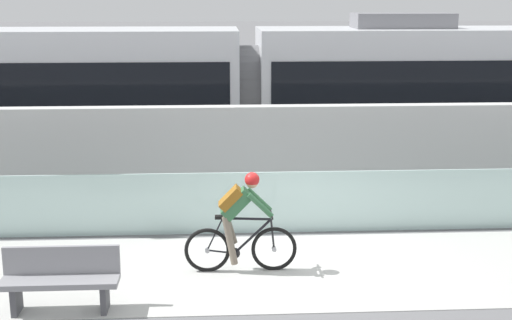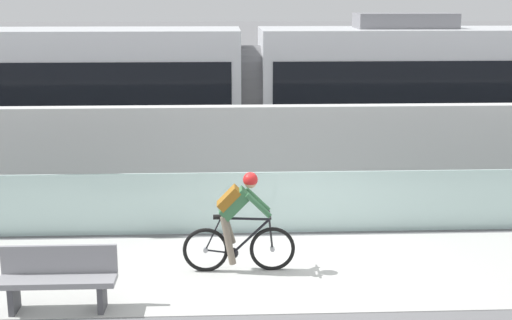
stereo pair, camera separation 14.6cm
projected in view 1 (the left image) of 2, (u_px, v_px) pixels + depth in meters
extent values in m
plane|color=slate|center=(287.00, 270.00, 11.32)|extent=(200.00, 200.00, 0.00)
cube|color=beige|center=(287.00, 270.00, 11.32)|extent=(32.00, 3.20, 0.01)
cube|color=silver|center=(277.00, 202.00, 12.98)|extent=(32.00, 0.05, 1.14)
cube|color=silver|center=(270.00, 156.00, 14.63)|extent=(32.00, 0.36, 2.07)
cube|color=#595654|center=(262.00, 174.00, 17.28)|extent=(32.00, 0.08, 0.01)
cube|color=#595654|center=(259.00, 161.00, 18.67)|extent=(32.00, 0.08, 0.01)
cube|color=silver|center=(10.00, 94.00, 17.20)|extent=(11.00, 2.50, 3.10)
cube|color=black|center=(9.00, 80.00, 17.12)|extent=(10.56, 2.54, 1.04)
cube|color=#14724C|center=(15.00, 150.00, 17.52)|extent=(10.78, 2.53, 0.28)
cube|color=#232326|center=(159.00, 155.00, 17.75)|extent=(1.40, 1.88, 0.20)
cylinder|color=black|center=(157.00, 164.00, 17.07)|extent=(0.60, 0.10, 0.60)
cylinder|color=black|center=(161.00, 151.00, 18.46)|extent=(0.60, 0.10, 0.60)
cube|color=silver|center=(477.00, 91.00, 17.84)|extent=(11.00, 2.50, 3.10)
cube|color=black|center=(478.00, 77.00, 17.76)|extent=(10.56, 2.54, 1.04)
cube|color=#14724C|center=(473.00, 144.00, 18.15)|extent=(10.78, 2.53, 0.28)
cube|color=slate|center=(403.00, 21.00, 17.34)|extent=(2.40, 1.10, 0.36)
cube|color=#232326|center=(336.00, 152.00, 18.00)|extent=(1.40, 1.88, 0.20)
cylinder|color=black|center=(341.00, 161.00, 17.31)|extent=(0.60, 0.10, 0.60)
cylinder|color=black|center=(332.00, 149.00, 18.71)|extent=(0.60, 0.10, 0.60)
cylinder|color=#59595B|center=(248.00, 92.00, 17.52)|extent=(0.60, 2.30, 2.30)
torus|color=black|center=(274.00, 249.00, 11.22)|extent=(0.72, 0.06, 0.72)
cylinder|color=#99999E|center=(274.00, 249.00, 11.22)|extent=(0.07, 0.10, 0.07)
torus|color=black|center=(207.00, 250.00, 11.16)|extent=(0.72, 0.06, 0.72)
cylinder|color=#99999E|center=(207.00, 250.00, 11.16)|extent=(0.07, 0.10, 0.07)
cylinder|color=black|center=(253.00, 236.00, 11.15)|extent=(0.60, 0.04, 0.58)
cylinder|color=black|center=(229.00, 236.00, 11.13)|extent=(0.22, 0.04, 0.59)
cylinder|color=black|center=(247.00, 219.00, 11.08)|extent=(0.76, 0.04, 0.07)
cylinder|color=black|center=(221.00, 252.00, 11.18)|extent=(0.43, 0.03, 0.09)
cylinder|color=black|center=(215.00, 234.00, 11.11)|extent=(0.27, 0.02, 0.53)
cylinder|color=black|center=(273.00, 234.00, 11.17)|extent=(0.08, 0.03, 0.49)
cube|color=black|center=(223.00, 217.00, 11.05)|extent=(0.24, 0.10, 0.05)
cylinder|color=black|center=(271.00, 213.00, 11.08)|extent=(0.03, 0.58, 0.03)
cylinder|color=#262628|center=(234.00, 253.00, 11.20)|extent=(0.18, 0.02, 0.18)
cube|color=#33663F|center=(237.00, 204.00, 11.02)|extent=(0.50, 0.28, 0.51)
cube|color=#8C5919|center=(231.00, 198.00, 10.99)|extent=(0.38, 0.30, 0.38)
sphere|color=tan|center=(252.00, 182.00, 10.95)|extent=(0.20, 0.20, 0.20)
sphere|color=red|center=(252.00, 180.00, 10.94)|extent=(0.23, 0.23, 0.23)
cylinder|color=#33663F|center=(260.00, 206.00, 10.88)|extent=(0.41, 0.08, 0.41)
cylinder|color=#33663F|center=(259.00, 200.00, 11.19)|extent=(0.41, 0.08, 0.41)
cylinder|color=#726656|center=(230.00, 241.00, 11.05)|extent=(0.25, 0.11, 0.79)
cylinder|color=#726656|center=(230.00, 228.00, 11.20)|extent=(0.25, 0.11, 0.52)
cube|color=gray|center=(60.00, 282.00, 9.72)|extent=(1.60, 0.44, 0.08)
cube|color=gray|center=(62.00, 260.00, 9.86)|extent=(1.60, 0.06, 0.40)
cube|color=#4C4C51|center=(16.00, 299.00, 9.74)|extent=(0.08, 0.36, 0.41)
cube|color=#4C4C51|center=(105.00, 297.00, 9.81)|extent=(0.08, 0.36, 0.41)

